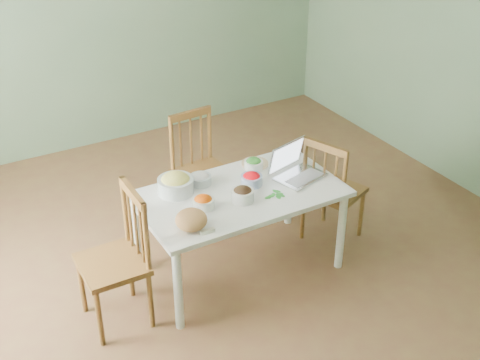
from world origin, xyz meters
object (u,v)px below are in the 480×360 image
laptop (301,163)px  chair_left (112,261)px  dining_table (240,232)px  bowl_squash (176,183)px  chair_right (334,188)px  chair_far (203,171)px  bread_boule (191,220)px

laptop → chair_left: bearing=165.9°
dining_table → bowl_squash: bearing=150.7°
chair_right → laptop: bearing=75.6°
chair_far → bread_boule: (-0.57, -0.98, 0.28)m
chair_left → bowl_squash: chair_left is taller
chair_right → bread_boule: chair_right is taller
dining_table → chair_far: size_ratio=1.54×
chair_right → laptop: laptop is taller
dining_table → bowl_squash: size_ratio=5.65×
bread_boule → bowl_squash: (0.10, 0.47, 0.01)m
chair_left → bowl_squash: 0.72m
chair_right → chair_left: bearing=70.6°
bowl_squash → laptop: size_ratio=0.73×
chair_far → bread_boule: 1.17m
bowl_squash → laptop: (0.89, -0.27, 0.05)m
dining_table → laptop: 0.68m
chair_left → laptop: bearing=91.2°
chair_right → bowl_squash: bearing=58.5°
dining_table → bread_boule: 0.69m
chair_left → laptop: 1.53m
bowl_squash → laptop: 0.93m
chair_far → chair_right: (0.79, -0.74, -0.01)m
chair_far → chair_left: (-1.08, -0.80, 0.02)m
chair_left → bread_boule: (0.50, -0.18, 0.26)m
chair_far → bowl_squash: chair_far is taller
bread_boule → dining_table: bearing=25.7°
dining_table → bread_boule: bearing=-154.3°
chair_left → bowl_squash: bearing=115.8°
dining_table → chair_right: (0.86, 0.00, 0.12)m
dining_table → bread_boule: size_ratio=6.95×
chair_far → laptop: chair_far is taller
bread_boule → bowl_squash: 0.48m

